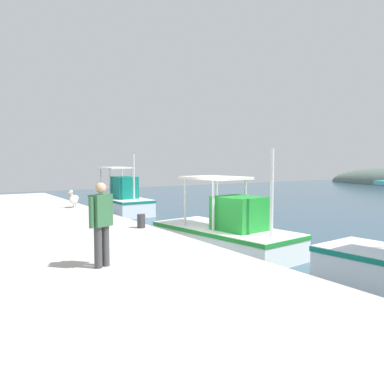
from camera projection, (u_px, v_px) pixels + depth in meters
name	position (u px, v px, depth m)	size (l,w,h in m)	color
fishing_boat_nearest	(120.00, 201.00, 22.38)	(4.99, 2.02, 3.24)	white
fishing_boat_second	(227.00, 233.00, 12.97)	(5.29, 2.75, 3.29)	white
pelican	(74.00, 199.00, 18.38)	(0.87, 0.77, 0.82)	tan
fisherman_standing	(101.00, 221.00, 8.20)	(0.38, 0.57, 1.73)	#3F3F42
mooring_bollard_nearest	(141.00, 221.00, 12.95)	(0.26, 0.26, 0.44)	#333338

